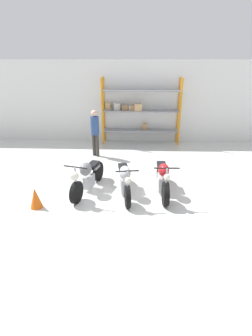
{
  "coord_description": "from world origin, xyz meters",
  "views": [
    {
      "loc": [
        0.28,
        -6.53,
        3.55
      ],
      "look_at": [
        0.0,
        0.4,
        0.7
      ],
      "focal_mm": 28.0,
      "sensor_mm": 36.0,
      "label": 1
    }
  ],
  "objects_px": {
    "person_browsing": "(95,129)",
    "traffic_cone": "(36,198)",
    "shelving_rack": "(138,111)",
    "motorcycle_red": "(163,178)",
    "motorcycle_grey": "(87,176)",
    "motorcycle_silver": "(125,180)"
  },
  "relations": [
    {
      "from": "motorcycle_silver",
      "to": "motorcycle_red",
      "type": "distance_m",
      "value": 1.09
    },
    {
      "from": "shelving_rack",
      "to": "motorcycle_red",
      "type": "xyz_separation_m",
      "value": [
        0.72,
        -4.96,
        -1.04
      ]
    },
    {
      "from": "motorcycle_red",
      "to": "motorcycle_silver",
      "type": "bearing_deg",
      "value": -85.19
    },
    {
      "from": "motorcycle_grey",
      "to": "traffic_cone",
      "type": "xyz_separation_m",
      "value": [
        -1.19,
        -0.97,
        -0.21
      ]
    },
    {
      "from": "shelving_rack",
      "to": "motorcycle_silver",
      "type": "bearing_deg",
      "value": -94.13
    },
    {
      "from": "motorcycle_grey",
      "to": "person_browsing",
      "type": "relative_size",
      "value": 1.13
    },
    {
      "from": "person_browsing",
      "to": "traffic_cone",
      "type": "bearing_deg",
      "value": 19.7
    },
    {
      "from": "motorcycle_silver",
      "to": "person_browsing",
      "type": "height_order",
      "value": "person_browsing"
    },
    {
      "from": "motorcycle_silver",
      "to": "person_browsing",
      "type": "distance_m",
      "value": 3.5
    },
    {
      "from": "motorcycle_grey",
      "to": "person_browsing",
      "type": "distance_m",
      "value": 3.15
    },
    {
      "from": "person_browsing",
      "to": "traffic_cone",
      "type": "relative_size",
      "value": 3.31
    },
    {
      "from": "motorcycle_red",
      "to": "traffic_cone",
      "type": "distance_m",
      "value": 3.49
    },
    {
      "from": "motorcycle_silver",
      "to": "motorcycle_red",
      "type": "bearing_deg",
      "value": 87.75
    },
    {
      "from": "motorcycle_red",
      "to": "person_browsing",
      "type": "bearing_deg",
      "value": -143.7
    },
    {
      "from": "motorcycle_grey",
      "to": "motorcycle_silver",
      "type": "distance_m",
      "value": 1.08
    },
    {
      "from": "motorcycle_grey",
      "to": "person_browsing",
      "type": "xyz_separation_m",
      "value": [
        -0.22,
        3.09,
        0.6
      ]
    },
    {
      "from": "motorcycle_grey",
      "to": "motorcycle_red",
      "type": "bearing_deg",
      "value": 105.38
    },
    {
      "from": "shelving_rack",
      "to": "traffic_cone",
      "type": "relative_size",
      "value": 6.31
    },
    {
      "from": "motorcycle_silver",
      "to": "traffic_cone",
      "type": "xyz_separation_m",
      "value": [
        -2.26,
        -0.86,
        -0.16
      ]
    },
    {
      "from": "shelving_rack",
      "to": "motorcycle_red",
      "type": "height_order",
      "value": "shelving_rack"
    },
    {
      "from": "shelving_rack",
      "to": "person_browsing",
      "type": "bearing_deg",
      "value": -131.43
    },
    {
      "from": "shelving_rack",
      "to": "person_browsing",
      "type": "xyz_separation_m",
      "value": [
        -1.66,
        -1.88,
        -0.4
      ]
    }
  ]
}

